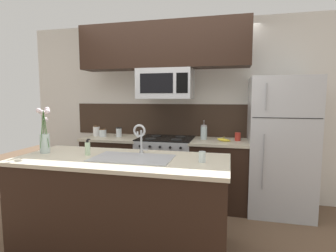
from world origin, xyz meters
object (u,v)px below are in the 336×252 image
object	(u,v)px
storage_jar_tall	(96,131)
refrigerator	(279,146)
flower_vase	(45,137)
spare_glass	(202,157)
microwave	(165,84)
coffee_tin	(238,137)
stove_range	(166,170)
storage_jar_medium	(103,133)
dish_soap_bottle	(88,148)
french_press	(204,132)
storage_jar_short	(119,132)
banana_bunch	(224,140)
sink_faucet	(140,135)

from	to	relation	value
storage_jar_tall	refrigerator	bearing A→B (deg)	0.18
refrigerator	flower_vase	world-z (taller)	refrigerator
refrigerator	spare_glass	xyz separation A→B (m)	(-0.86, -1.27, 0.09)
microwave	coffee_tin	world-z (taller)	microwave
refrigerator	flower_vase	distance (m)	2.80
refrigerator	storage_jar_tall	xyz separation A→B (m)	(-2.59, -0.01, 0.12)
stove_range	storage_jar_medium	world-z (taller)	storage_jar_medium
microwave	dish_soap_bottle	bearing A→B (deg)	-113.15
microwave	storage_jar_tall	distance (m)	1.28
refrigerator	flower_vase	bearing A→B (deg)	-153.51
coffee_tin	refrigerator	bearing A→B (deg)	-3.30
storage_jar_tall	flower_vase	xyz separation A→B (m)	(0.09, -1.24, 0.09)
french_press	coffee_tin	size ratio (longest dim) A/B	2.43
microwave	spare_glass	distance (m)	1.56
stove_range	spare_glass	size ratio (longest dim) A/B	9.48
storage_jar_medium	french_press	bearing A→B (deg)	3.80
refrigerator	storage_jar_short	xyz separation A→B (m)	(-2.22, -0.01, 0.11)
storage_jar_tall	banana_bunch	size ratio (longest dim) A/B	0.83
stove_range	spare_glass	bearing A→B (deg)	-62.81
flower_vase	dish_soap_bottle	bearing A→B (deg)	1.27
dish_soap_bottle	spare_glass	size ratio (longest dim) A/B	1.68
storage_jar_medium	flower_vase	distance (m)	1.19
coffee_tin	sink_faucet	distance (m)	1.48
microwave	french_press	distance (m)	0.85
storage_jar_medium	storage_jar_short	xyz separation A→B (m)	(0.24, 0.05, 0.01)
storage_jar_medium	sink_faucet	xyz separation A→B (m)	(0.93, -0.99, 0.14)
french_press	coffee_tin	bearing A→B (deg)	-1.26
storage_jar_tall	french_press	world-z (taller)	french_press
storage_jar_short	flower_vase	size ratio (longest dim) A/B	0.29
refrigerator	storage_jar_tall	bearing A→B (deg)	-179.82
stove_range	storage_jar_short	xyz separation A→B (m)	(-0.72, 0.01, 0.52)
banana_bunch	dish_soap_bottle	xyz separation A→B (m)	(-1.31, -1.16, 0.05)
sink_faucet	microwave	bearing A→B (deg)	88.87
banana_bunch	coffee_tin	xyz separation A→B (m)	(0.18, 0.11, 0.03)
storage_jar_short	spare_glass	world-z (taller)	storage_jar_short
storage_jar_tall	storage_jar_medium	xyz separation A→B (m)	(0.13, -0.05, -0.02)
banana_bunch	coffee_tin	bearing A→B (deg)	31.70
storage_jar_tall	coffee_tin	world-z (taller)	storage_jar_tall
storage_jar_short	french_press	distance (m)	1.25
spare_glass	stove_range	bearing A→B (deg)	117.19
storage_jar_short	dish_soap_bottle	xyz separation A→B (m)	(0.21, -1.22, -0.00)
storage_jar_short	sink_faucet	bearing A→B (deg)	-56.18
stove_range	microwave	distance (m)	1.21
storage_jar_medium	flower_vase	size ratio (longest dim) A/B	0.25
refrigerator	storage_jar_medium	distance (m)	2.46
storage_jar_tall	dish_soap_bottle	size ratio (longest dim) A/B	0.96
storage_jar_tall	spare_glass	size ratio (longest dim) A/B	1.61
spare_glass	coffee_tin	bearing A→B (deg)	75.27
refrigerator	french_press	bearing A→B (deg)	177.65
flower_vase	banana_bunch	bearing A→B (deg)	32.94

